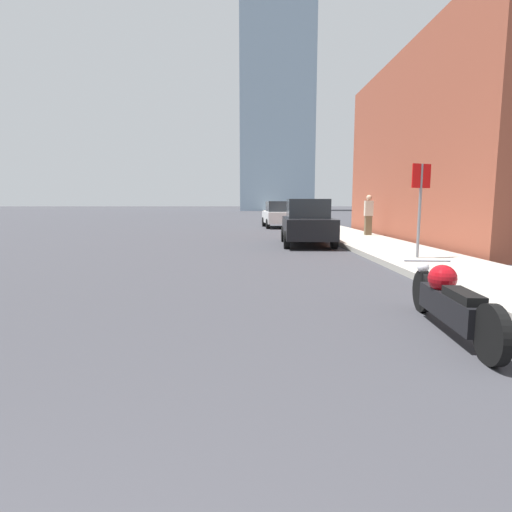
% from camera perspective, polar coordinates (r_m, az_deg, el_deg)
% --- Properties ---
extents(sidewalk, '(2.53, 240.00, 0.15)m').
position_cam_1_polar(sidewalk, '(40.11, 5.27, 5.43)').
color(sidewalk, '#9E998E').
rests_on(sidewalk, ground_plane).
extents(distant_tower, '(14.97, 14.97, 79.13)m').
position_cam_1_polar(distant_tower, '(96.10, 2.85, 30.85)').
color(distant_tower, '#8CA5BC').
rests_on(distant_tower, ground_plane).
extents(motorcycle, '(0.62, 2.49, 0.78)m').
position_cam_1_polar(motorcycle, '(5.32, 25.87, -5.76)').
color(motorcycle, black).
rests_on(motorcycle, ground_plane).
extents(parked_car_black, '(1.98, 4.16, 1.69)m').
position_cam_1_polar(parked_car_black, '(14.90, 7.32, 4.76)').
color(parked_car_black, black).
rests_on(parked_car_black, ground_plane).
extents(parked_car_white, '(2.06, 4.05, 1.66)m').
position_cam_1_polar(parked_car_white, '(25.49, 3.31, 5.92)').
color(parked_car_white, silver).
rests_on(parked_car_white, ground_plane).
extents(stop_sign, '(0.57, 0.26, 2.37)m').
position_cam_1_polar(stop_sign, '(11.01, 22.43, 8.14)').
color(stop_sign, slate).
rests_on(stop_sign, sidewalk).
extents(pedestrian, '(0.36, 0.24, 1.75)m').
position_cam_1_polar(pedestrian, '(18.22, 15.77, 5.74)').
color(pedestrian, brown).
rests_on(pedestrian, sidewalk).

